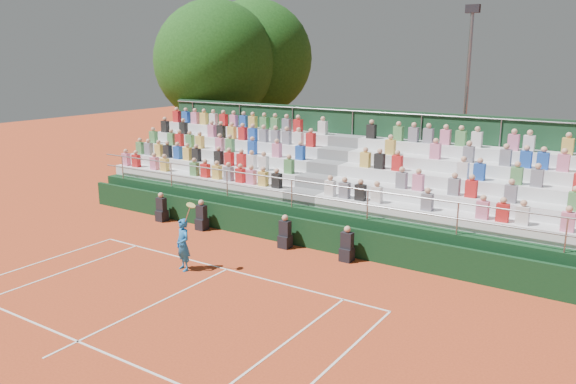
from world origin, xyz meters
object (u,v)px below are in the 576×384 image
Objects in this scene: tennis_player at (183,245)px; tree_west at (215,62)px; floodlight_mast at (467,91)px; tree_east at (255,58)px.

tree_west is (-8.81, 12.09, 5.41)m from tennis_player.
tennis_player is 0.26× the size of floodlight_mast.
tennis_player is 18.33m from tree_east.
tree_east is 1.13× the size of floodlight_mast.
tree_west is 13.51m from floodlight_mast.
floodlight_mast is at bearing -7.78° from tree_east.
tennis_player is at bearing -60.99° from tree_east.
tree_east is (-8.46, 15.26, 5.60)m from tennis_player.
tennis_player is at bearing -53.92° from tree_west.
floodlight_mast is at bearing 5.93° from tree_west.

